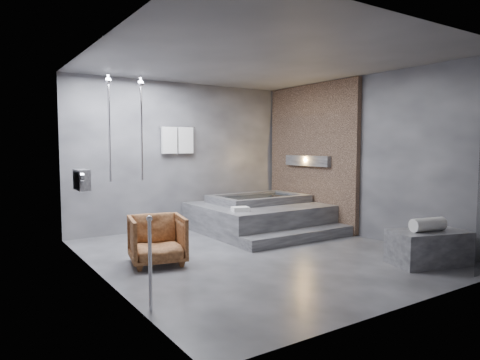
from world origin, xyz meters
TOP-DOWN VIEW (x-y plane):
  - room at (0.40, 0.24)m, footprint 5.00×5.04m
  - tub_deck at (1.05, 1.45)m, footprint 2.20×2.00m
  - tub_step at (1.05, 0.27)m, footprint 2.20×0.36m
  - concrete_bench at (1.59, -1.72)m, footprint 1.13×0.83m
  - driftwood_chair at (-1.46, 0.30)m, footprint 0.85×0.86m
  - rolled_towel at (1.55, -1.72)m, footprint 0.53×0.28m
  - deck_towel at (0.26, 0.88)m, footprint 0.31×0.26m

SIDE VIEW (x-z plane):
  - tub_step at x=1.05m, z-range 0.00..0.18m
  - concrete_bench at x=1.59m, z-range 0.00..0.46m
  - tub_deck at x=1.05m, z-range 0.00..0.50m
  - driftwood_chair at x=-1.46m, z-range 0.00..0.66m
  - deck_towel at x=0.26m, z-range 0.50..0.57m
  - rolled_towel at x=1.55m, z-range 0.46..0.64m
  - room at x=0.40m, z-range 0.32..3.14m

